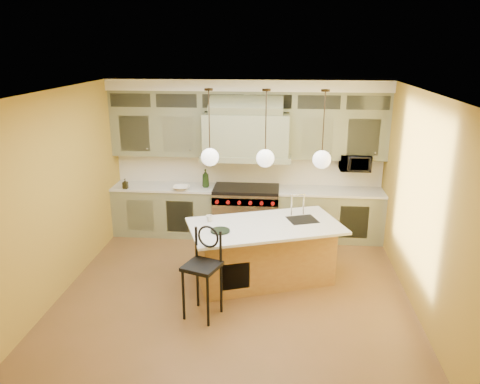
# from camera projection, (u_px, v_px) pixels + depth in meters

# --- Properties ---
(floor) EXTENTS (5.00, 5.00, 0.00)m
(floor) POSITION_uv_depth(u_px,v_px,m) (235.00, 292.00, 6.87)
(floor) COLOR brown
(floor) RESTS_ON ground
(ceiling) EXTENTS (5.00, 5.00, 0.00)m
(ceiling) POSITION_uv_depth(u_px,v_px,m) (234.00, 91.00, 5.99)
(ceiling) COLOR white
(ceiling) RESTS_ON wall_back
(wall_back) EXTENTS (5.00, 0.00, 5.00)m
(wall_back) POSITION_uv_depth(u_px,v_px,m) (248.00, 157.00, 8.81)
(wall_back) COLOR #B28D31
(wall_back) RESTS_ON ground
(wall_front) EXTENTS (5.00, 0.00, 5.00)m
(wall_front) POSITION_uv_depth(u_px,v_px,m) (205.00, 289.00, 4.06)
(wall_front) COLOR #B28D31
(wall_front) RESTS_ON ground
(wall_left) EXTENTS (0.00, 5.00, 5.00)m
(wall_left) POSITION_uv_depth(u_px,v_px,m) (60.00, 194.00, 6.65)
(wall_left) COLOR #B28D31
(wall_left) RESTS_ON ground
(wall_right) EXTENTS (0.00, 5.00, 5.00)m
(wall_right) POSITION_uv_depth(u_px,v_px,m) (421.00, 204.00, 6.22)
(wall_right) COLOR #B28D31
(wall_right) RESTS_ON ground
(back_cabinetry) EXTENTS (5.00, 0.77, 2.90)m
(back_cabinetry) POSITION_uv_depth(u_px,v_px,m) (247.00, 161.00, 8.56)
(back_cabinetry) COLOR gray
(back_cabinetry) RESTS_ON floor
(range) EXTENTS (1.20, 0.74, 0.96)m
(range) POSITION_uv_depth(u_px,v_px,m) (246.00, 211.00, 8.76)
(range) COLOR silver
(range) RESTS_ON floor
(kitchen_island) EXTENTS (2.50, 1.87, 1.35)m
(kitchen_island) POSITION_uv_depth(u_px,v_px,m) (264.00, 251.00, 7.12)
(kitchen_island) COLOR #956134
(kitchen_island) RESTS_ON floor
(counter_stool) EXTENTS (0.55, 0.55, 1.23)m
(counter_stool) POSITION_uv_depth(u_px,v_px,m) (203.00, 267.00, 6.10)
(counter_stool) COLOR black
(counter_stool) RESTS_ON floor
(microwave) EXTENTS (0.54, 0.37, 0.30)m
(microwave) POSITION_uv_depth(u_px,v_px,m) (355.00, 162.00, 8.40)
(microwave) COLOR black
(microwave) RESTS_ON back_cabinetry
(oil_bottle_a) EXTENTS (0.15, 0.15, 0.34)m
(oil_bottle_a) POSITION_uv_depth(u_px,v_px,m) (206.00, 178.00, 8.65)
(oil_bottle_a) COLOR black
(oil_bottle_a) RESTS_ON back_cabinetry
(oil_bottle_b) EXTENTS (0.09, 0.09, 0.19)m
(oil_bottle_b) POSITION_uv_depth(u_px,v_px,m) (125.00, 184.00, 8.58)
(oil_bottle_b) COLOR black
(oil_bottle_b) RESTS_ON back_cabinetry
(fruit_bowl) EXTENTS (0.33, 0.33, 0.08)m
(fruit_bowl) POSITION_uv_depth(u_px,v_px,m) (181.00, 188.00, 8.50)
(fruit_bowl) COLOR white
(fruit_bowl) RESTS_ON back_cabinetry
(cup) EXTENTS (0.10, 0.10, 0.09)m
(cup) POSITION_uv_depth(u_px,v_px,m) (209.00, 218.00, 7.05)
(cup) COLOR silver
(cup) RESTS_ON kitchen_island
(pendant_left) EXTENTS (0.26, 0.26, 1.11)m
(pendant_left) POSITION_uv_depth(u_px,v_px,m) (210.00, 155.00, 6.74)
(pendant_left) COLOR #2D2319
(pendant_left) RESTS_ON ceiling
(pendant_center) EXTENTS (0.26, 0.26, 1.11)m
(pendant_center) POSITION_uv_depth(u_px,v_px,m) (265.00, 156.00, 6.67)
(pendant_center) COLOR #2D2319
(pendant_center) RESTS_ON ceiling
(pendant_right) EXTENTS (0.26, 0.26, 1.11)m
(pendant_right) POSITION_uv_depth(u_px,v_px,m) (322.00, 157.00, 6.61)
(pendant_right) COLOR #2D2319
(pendant_right) RESTS_ON ceiling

